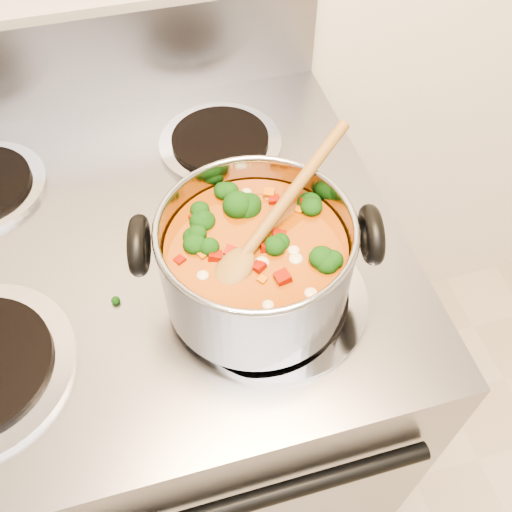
{
  "coord_description": "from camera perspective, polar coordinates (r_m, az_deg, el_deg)",
  "views": [
    {
      "loc": [
        0.04,
        0.62,
        1.55
      ],
      "look_at": [
        0.15,
        1.01,
        1.01
      ],
      "focal_mm": 40.0,
      "sensor_mm": 36.0,
      "label": 1
    }
  ],
  "objects": [
    {
      "name": "wooden_spoon",
      "position": [
        0.66,
        0.74,
        2.58
      ],
      "size": [
        0.23,
        0.19,
        0.08
      ],
      "rotation": [
        0.0,
        0.0,
        0.66
      ],
      "color": "brown",
      "rests_on": "stockpot"
    },
    {
      "name": "stockpot",
      "position": [
        0.69,
        -0.01,
        -0.54
      ],
      "size": [
        0.3,
        0.23,
        0.14
      ],
      "rotation": [
        0.0,
        0.0,
        -0.21
      ],
      "color": "gray",
      "rests_on": "electric_range"
    },
    {
      "name": "cooktop_crumbs",
      "position": [
        0.76,
        4.97,
        -2.73
      ],
      "size": [
        0.36,
        0.32,
        0.01
      ],
      "color": "black",
      "rests_on": "electric_range"
    },
    {
      "name": "electric_range",
      "position": [
        1.21,
        -9.64,
        -11.98
      ],
      "size": [
        0.8,
        0.72,
        1.08
      ],
      "color": "gray",
      "rests_on": "ground"
    }
  ]
}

